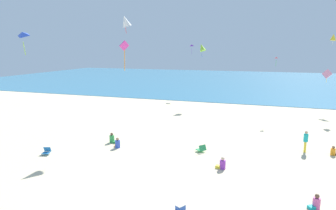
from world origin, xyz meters
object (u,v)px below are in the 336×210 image
(person_3, at_px, (222,164))
(kite_lime, at_px, (202,47))
(kite_pink, at_px, (327,74))
(person_5, at_px, (316,203))
(kite_white, at_px, (126,21))
(person_0, at_px, (333,152))
(cooler_box, at_px, (180,207))
(kite_red, at_px, (276,58))
(kite_purple, at_px, (192,45))
(person_6, at_px, (306,140))
(person_2, at_px, (117,144))
(kite_yellow, at_px, (333,37))
(beach_chair_near_camera, at_px, (47,151))
(kite_magenta, at_px, (124,48))
(person_1, at_px, (112,139))
(kite_blue, at_px, (22,34))
(beach_chair_mid_beach, at_px, (201,149))

(person_3, height_order, kite_lime, kite_lime)
(kite_pink, relative_size, kite_lime, 0.81)
(person_5, distance_m, kite_white, 18.72)
(kite_pink, bearing_deg, person_0, -97.06)
(cooler_box, relative_size, kite_pink, 0.33)
(kite_red, distance_m, kite_purple, 16.88)
(kite_purple, bearing_deg, kite_lime, -65.76)
(person_5, xyz_separation_m, person_6, (0.46, 8.16, 0.64))
(cooler_box, relative_size, kite_white, 0.34)
(person_2, xyz_separation_m, kite_yellow, (17.33, 18.98, 8.32))
(beach_chair_near_camera, relative_size, person_5, 0.93)
(person_6, bearing_deg, person_0, 13.88)
(person_6, height_order, kite_yellow, kite_yellow)
(kite_yellow, bearing_deg, kite_magenta, -118.04)
(kite_yellow, bearing_deg, person_0, -97.96)
(beach_chair_near_camera, relative_size, person_6, 0.43)
(kite_purple, relative_size, kite_lime, 0.79)
(person_6, bearing_deg, cooler_box, -106.31)
(cooler_box, distance_m, kite_purple, 34.98)
(beach_chair_near_camera, relative_size, kite_lime, 0.35)
(cooler_box, relative_size, kite_purple, 0.34)
(person_1, height_order, kite_pink, kite_pink)
(kite_blue, relative_size, kite_pink, 0.83)
(cooler_box, distance_m, kite_yellow, 29.17)
(kite_blue, xyz_separation_m, kite_purple, (1.36, 32.44, -0.24))
(person_2, height_order, kite_lime, kite_lime)
(beach_chair_mid_beach, relative_size, person_0, 1.21)
(person_5, bearing_deg, person_3, -65.75)
(person_2, bearing_deg, kite_white, -27.67)
(beach_chair_mid_beach, distance_m, cooler_box, 7.94)
(person_2, relative_size, kite_lime, 0.41)
(kite_white, bearing_deg, person_0, -1.77)
(kite_magenta, distance_m, kite_red, 22.19)
(person_6, bearing_deg, kite_red, 115.71)
(kite_purple, distance_m, kite_lime, 7.35)
(person_3, bearing_deg, person_1, -6.30)
(cooler_box, xyz_separation_m, person_2, (-6.89, 6.90, 0.16))
(beach_chair_mid_beach, distance_m, kite_lime, 20.39)
(person_2, distance_m, kite_purple, 27.41)
(person_3, distance_m, kite_red, 17.62)
(kite_purple, bearing_deg, kite_red, -43.97)
(person_5, xyz_separation_m, kite_magenta, (-8.95, -1.42, 7.11))
(kite_purple, bearing_deg, person_3, -72.43)
(cooler_box, distance_m, person_0, 13.11)
(beach_chair_near_camera, bearing_deg, cooler_box, 53.64)
(person_5, bearing_deg, kite_lime, -98.00)
(kite_magenta, bearing_deg, kite_white, 115.73)
(kite_magenta, relative_size, kite_red, 1.44)
(person_3, height_order, kite_purple, kite_purple)
(kite_blue, bearing_deg, kite_magenta, -1.23)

